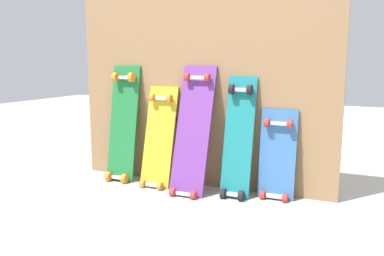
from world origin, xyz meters
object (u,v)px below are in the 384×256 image
(skateboard_green, at_px, (123,128))
(skateboard_blue, at_px, (277,160))
(skateboard_purple, at_px, (192,135))
(skateboard_teal, at_px, (238,142))
(skateboard_yellow, at_px, (159,142))

(skateboard_green, relative_size, skateboard_blue, 1.41)
(skateboard_green, bearing_deg, skateboard_purple, -5.68)
(skateboard_purple, bearing_deg, skateboard_teal, 9.27)
(skateboard_yellow, height_order, skateboard_purple, skateboard_purple)
(skateboard_purple, height_order, skateboard_blue, skateboard_purple)
(skateboard_green, relative_size, skateboard_purple, 0.98)
(skateboard_yellow, distance_m, skateboard_teal, 0.58)
(skateboard_green, height_order, skateboard_teal, skateboard_green)
(skateboard_yellow, relative_size, skateboard_purple, 0.84)
(skateboard_purple, relative_size, skateboard_blue, 1.43)
(skateboard_yellow, distance_m, skateboard_blue, 0.83)
(skateboard_green, relative_size, skateboard_yellow, 1.18)
(skateboard_yellow, height_order, skateboard_teal, skateboard_teal)
(skateboard_yellow, bearing_deg, skateboard_teal, 0.91)
(skateboard_green, distance_m, skateboard_purple, 0.59)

